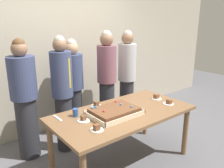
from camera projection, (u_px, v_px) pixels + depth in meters
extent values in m
plane|color=#5B5B60|center=(122.00, 162.00, 3.22)|extent=(12.00, 12.00, 0.00)
cube|color=#B2A893|center=(63.00, 43.00, 4.01)|extent=(8.00, 0.12, 3.00)
cube|color=brown|center=(123.00, 113.00, 3.01)|extent=(1.86, 0.95, 0.04)
cylinder|color=brown|center=(185.00, 132.00, 3.33)|extent=(0.07, 0.07, 0.72)
cylinder|color=brown|center=(51.00, 148.00, 2.91)|extent=(0.07, 0.07, 0.72)
cylinder|color=brown|center=(145.00, 114.00, 3.92)|extent=(0.07, 0.07, 0.72)
cube|color=beige|center=(114.00, 114.00, 2.91)|extent=(0.63, 0.46, 0.01)
cube|color=beige|center=(126.00, 118.00, 2.73)|extent=(0.63, 0.01, 0.05)
cube|color=beige|center=(104.00, 107.00, 3.07)|extent=(0.63, 0.01, 0.05)
cube|color=beige|center=(94.00, 119.00, 2.72)|extent=(0.01, 0.46, 0.05)
cube|color=beige|center=(132.00, 106.00, 3.08)|extent=(0.01, 0.46, 0.05)
cube|color=brown|center=(114.00, 111.00, 2.90)|extent=(0.56, 0.39, 0.08)
sphere|color=#2D84E0|center=(132.00, 106.00, 2.91)|extent=(0.03, 0.03, 0.03)
sphere|color=#2D84E0|center=(93.00, 108.00, 2.87)|extent=(0.03, 0.03, 0.03)
sphere|color=red|center=(104.00, 111.00, 2.77)|extent=(0.03, 0.03, 0.03)
sphere|color=#2D84E0|center=(96.00, 107.00, 2.89)|extent=(0.03, 0.03, 0.03)
sphere|color=red|center=(116.00, 101.00, 3.09)|extent=(0.03, 0.03, 0.03)
sphere|color=#2D84E0|center=(121.00, 104.00, 2.98)|extent=(0.03, 0.03, 0.03)
cylinder|color=white|center=(96.00, 106.00, 3.18)|extent=(0.15, 0.15, 0.01)
cube|color=brown|center=(96.00, 104.00, 3.16)|extent=(0.05, 0.07, 0.07)
cylinder|color=white|center=(157.00, 99.00, 3.47)|extent=(0.15, 0.15, 0.01)
cube|color=brown|center=(156.00, 96.00, 3.47)|extent=(0.07, 0.06, 0.06)
cylinder|color=white|center=(168.00, 104.00, 3.27)|extent=(0.15, 0.15, 0.01)
cube|color=brown|center=(169.00, 102.00, 3.25)|extent=(0.06, 0.07, 0.06)
cylinder|color=white|center=(84.00, 121.00, 2.74)|extent=(0.15, 0.15, 0.01)
cube|color=brown|center=(83.00, 118.00, 2.73)|extent=(0.05, 0.06, 0.06)
cylinder|color=white|center=(97.00, 130.00, 2.51)|extent=(0.15, 0.15, 0.01)
cube|color=brown|center=(97.00, 127.00, 2.49)|extent=(0.06, 0.05, 0.06)
cylinder|color=#2D5199|center=(75.00, 113.00, 2.85)|extent=(0.07, 0.07, 0.10)
cube|color=silver|center=(58.00, 118.00, 2.81)|extent=(0.03, 0.20, 0.01)
cylinder|color=#28282D|center=(64.00, 123.00, 3.46)|extent=(0.24, 0.24, 0.84)
cylinder|color=#384266|center=(61.00, 74.00, 3.25)|extent=(0.30, 0.30, 0.65)
cube|color=gold|center=(69.00, 73.00, 3.16)|extent=(0.04, 0.02, 0.41)
sphere|color=#8C664C|center=(60.00, 45.00, 3.13)|extent=(0.19, 0.19, 0.19)
sphere|color=#B2A899|center=(59.00, 41.00, 3.12)|extent=(0.15, 0.15, 0.15)
cylinder|color=#28282D|center=(74.00, 111.00, 3.93)|extent=(0.27, 0.27, 0.81)
cylinder|color=#384266|center=(72.00, 72.00, 3.74)|extent=(0.34, 0.34, 0.57)
sphere|color=tan|center=(71.00, 48.00, 3.63)|extent=(0.22, 0.22, 0.22)
sphere|color=#B2A899|center=(71.00, 44.00, 3.62)|extent=(0.17, 0.17, 0.17)
cylinder|color=#28282D|center=(126.00, 102.00, 4.33)|extent=(0.26, 0.26, 0.84)
cylinder|color=#B2B2B7|center=(127.00, 62.00, 4.12)|extent=(0.32, 0.32, 0.65)
sphere|color=#8C664C|center=(128.00, 38.00, 4.00)|extent=(0.21, 0.21, 0.21)
sphere|color=#B2A899|center=(128.00, 35.00, 3.98)|extent=(0.16, 0.16, 0.16)
cylinder|color=#28282D|center=(107.00, 107.00, 3.96)|extent=(0.25, 0.25, 0.91)
cylinder|color=#7A4C5B|center=(107.00, 64.00, 3.75)|extent=(0.32, 0.32, 0.60)
sphere|color=#8C664C|center=(107.00, 39.00, 3.64)|extent=(0.21, 0.21, 0.21)
sphere|color=#B2A899|center=(107.00, 36.00, 3.63)|extent=(0.17, 0.17, 0.17)
cylinder|color=#28282D|center=(28.00, 128.00, 3.27)|extent=(0.29, 0.29, 0.88)
cylinder|color=#384266|center=(22.00, 78.00, 3.07)|extent=(0.36, 0.36, 0.57)
sphere|color=#8C664C|center=(19.00, 49.00, 2.96)|extent=(0.21, 0.21, 0.21)
sphere|color=brown|center=(19.00, 44.00, 2.95)|extent=(0.16, 0.16, 0.16)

